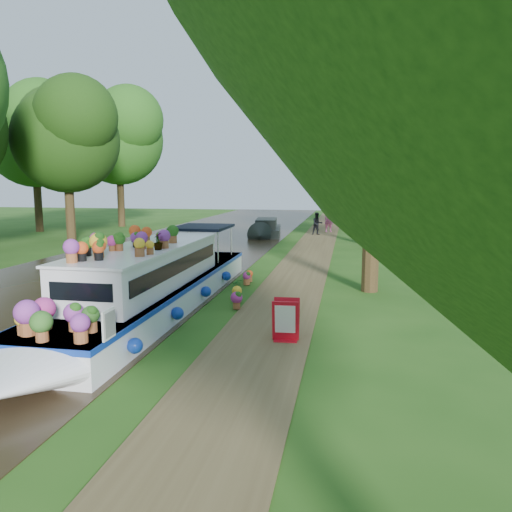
# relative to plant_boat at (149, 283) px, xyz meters

# --- Properties ---
(ground) EXTENTS (100.00, 100.00, 0.00)m
(ground) POSITION_rel_plant_boat_xyz_m (2.25, 1.00, -0.85)
(ground) COLOR #204912
(ground) RESTS_ON ground
(canal_water) EXTENTS (10.00, 100.00, 0.02)m
(canal_water) POSITION_rel_plant_boat_xyz_m (-3.75, 1.00, -0.84)
(canal_water) COLOR black
(canal_water) RESTS_ON ground
(towpath) EXTENTS (2.20, 100.00, 0.03)m
(towpath) POSITION_rel_plant_boat_xyz_m (3.45, 1.00, -0.84)
(towpath) COLOR brown
(towpath) RESTS_ON ground
(plant_boat) EXTENTS (2.29, 13.52, 2.30)m
(plant_boat) POSITION_rel_plant_boat_xyz_m (0.00, 0.00, 0.00)
(plant_boat) COLOR silver
(plant_boat) RESTS_ON canal_water
(tree_near_overhang) EXTENTS (5.52, 5.28, 8.99)m
(tree_near_overhang) POSITION_rel_plant_boat_xyz_m (6.04, 4.06, 5.75)
(tree_near_overhang) COLOR black
(tree_near_overhang) RESTS_ON ground
(tree_near_mid) EXTENTS (6.90, 6.60, 9.40)m
(tree_near_mid) POSITION_rel_plant_boat_xyz_m (6.73, 16.08, 5.58)
(tree_near_mid) COLOR black
(tree_near_mid) RESTS_ON ground
(tree_near_far) EXTENTS (7.59, 7.26, 10.30)m
(tree_near_far) POSITION_rel_plant_boat_xyz_m (6.23, 27.09, 6.20)
(tree_near_far) COLOR black
(tree_near_far) RESTS_ON ground
(tree_far_c) EXTENTS (7.13, 6.82, 9.59)m
(tree_far_c) POSITION_rel_plant_boat_xyz_m (-11.27, 15.08, 5.67)
(tree_far_c) COLOR black
(tree_far_c) RESTS_ON ground
(tree_far_d) EXTENTS (8.05, 7.70, 10.85)m
(tree_far_d) POSITION_rel_plant_boat_xyz_m (-12.77, 25.09, 6.54)
(tree_far_d) COLOR black
(tree_far_d) RESTS_ON ground
(tree_far_h) EXTENTS (7.82, 7.48, 10.49)m
(tree_far_h) POSITION_rel_plant_boat_xyz_m (-16.77, 20.09, 6.28)
(tree_far_h) COLOR black
(tree_far_h) RESTS_ON ground
(second_boat) EXTENTS (2.26, 6.02, 1.13)m
(second_boat) POSITION_rel_plant_boat_xyz_m (-0.08, 20.18, -0.39)
(second_boat) COLOR black
(second_boat) RESTS_ON canal_water
(sandwich_board) EXTENTS (0.60, 0.50, 0.95)m
(sandwich_board) POSITION_rel_plant_boat_xyz_m (3.99, -1.71, -0.40)
(sandwich_board) COLOR red
(sandwich_board) RESTS_ON towpath
(pedestrian_pink) EXTENTS (0.77, 0.63, 1.83)m
(pedestrian_pink) POSITION_rel_plant_boat_xyz_m (3.91, 23.37, 0.09)
(pedestrian_pink) COLOR pink
(pedestrian_pink) RESTS_ON towpath
(pedestrian_dark) EXTENTS (0.89, 0.80, 1.51)m
(pedestrian_dark) POSITION_rel_plant_boat_xyz_m (3.22, 21.17, -0.07)
(pedestrian_dark) COLOR black
(pedestrian_dark) RESTS_ON towpath
(verge_plant) EXTENTS (0.44, 0.41, 0.40)m
(verge_plant) POSITION_rel_plant_boat_xyz_m (1.74, 3.26, -0.65)
(verge_plant) COLOR #1F6723
(verge_plant) RESTS_ON ground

